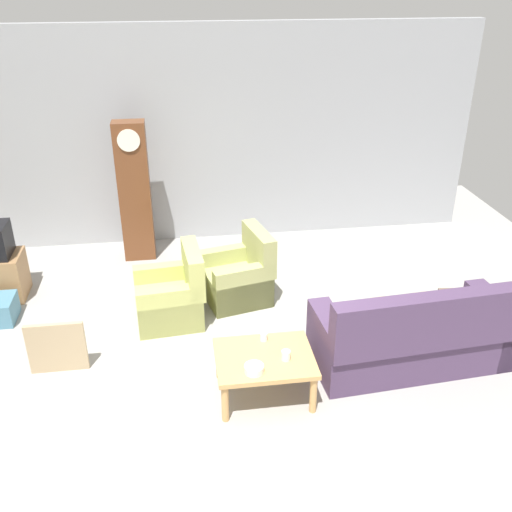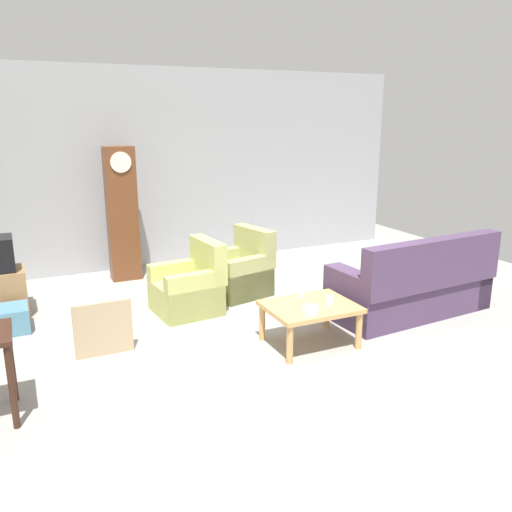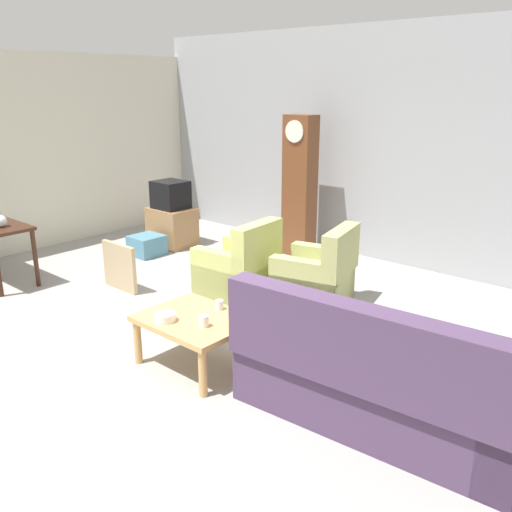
# 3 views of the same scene
# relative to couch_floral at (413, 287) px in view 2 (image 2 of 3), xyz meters

# --- Properties ---
(ground_plane) EXTENTS (10.40, 10.40, 0.00)m
(ground_plane) POSITION_rel_couch_floral_xyz_m (-2.03, 0.09, -0.36)
(ground_plane) COLOR #999691
(garage_door_wall) EXTENTS (8.40, 0.16, 3.20)m
(garage_door_wall) POSITION_rel_couch_floral_xyz_m (-2.03, 3.69, 1.24)
(garage_door_wall) COLOR #9EA0A5
(garage_door_wall) RESTS_ON ground_plane
(couch_floral) EXTENTS (2.16, 1.03, 1.04)m
(couch_floral) POSITION_rel_couch_floral_xyz_m (0.00, 0.00, 0.00)
(couch_floral) COLOR #4C3856
(couch_floral) RESTS_ON ground_plane
(armchair_olive_near) EXTENTS (0.86, 0.83, 0.92)m
(armchair_olive_near) POSITION_rel_couch_floral_xyz_m (-2.54, 1.28, -0.05)
(armchair_olive_near) COLOR #B7BC66
(armchair_olive_near) RESTS_ON ground_plane
(armchair_olive_far) EXTENTS (0.94, 0.92, 0.92)m
(armchair_olive_far) POSITION_rel_couch_floral_xyz_m (-1.68, 1.66, -0.05)
(armchair_olive_far) COLOR tan
(armchair_olive_far) RESTS_ON ground_plane
(coffee_table_wood) EXTENTS (0.96, 0.76, 0.46)m
(coffee_table_wood) POSITION_rel_couch_floral_xyz_m (-1.65, -0.24, 0.04)
(coffee_table_wood) COLOR tan
(coffee_table_wood) RESTS_ON ground_plane
(grandfather_clock) EXTENTS (0.44, 0.30, 2.02)m
(grandfather_clock) POSITION_rel_couch_floral_xyz_m (-2.99, 3.06, 0.66)
(grandfather_clock) COLOR brown
(grandfather_clock) RESTS_ON ground_plane
(framed_picture_leaning) EXTENTS (0.60, 0.05, 0.58)m
(framed_picture_leaning) POSITION_rel_couch_floral_xyz_m (-3.75, 0.44, -0.06)
(framed_picture_leaning) COLOR tan
(framed_picture_leaning) RESTS_ON ground_plane
(storage_box_blue) EXTENTS (0.42, 0.44, 0.29)m
(storage_box_blue) POSITION_rel_couch_floral_xyz_m (-4.65, 1.55, -0.21)
(storage_box_blue) COLOR teal
(storage_box_blue) RESTS_ON ground_plane
(cup_white_porcelain) EXTENTS (0.09, 0.09, 0.10)m
(cup_white_porcelain) POSITION_rel_couch_floral_xyz_m (-1.45, -0.32, 0.16)
(cup_white_porcelain) COLOR white
(cup_white_porcelain) RESTS_ON coffee_table_wood
(cup_blue_rimmed) EXTENTS (0.07, 0.07, 0.09)m
(cup_blue_rimmed) POSITION_rel_couch_floral_xyz_m (-1.62, 0.03, 0.15)
(cup_blue_rimmed) COLOR silver
(cup_blue_rimmed) RESTS_ON coffee_table_wood
(bowl_white_stacked) EXTENTS (0.18, 0.18, 0.07)m
(bowl_white_stacked) POSITION_rel_couch_floral_xyz_m (-1.79, -0.47, 0.14)
(bowl_white_stacked) COLOR white
(bowl_white_stacked) RESTS_ON coffee_table_wood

